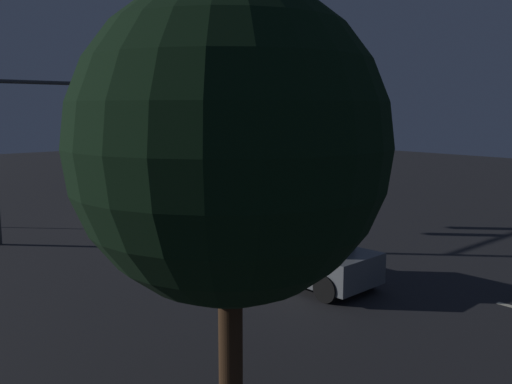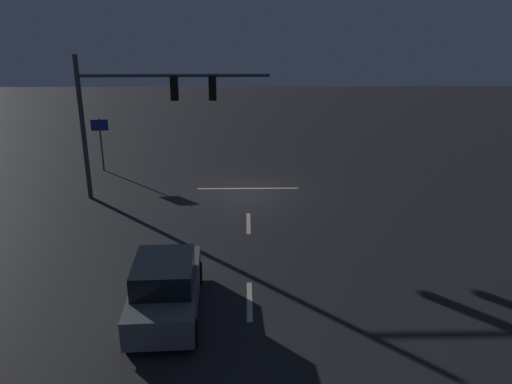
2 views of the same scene
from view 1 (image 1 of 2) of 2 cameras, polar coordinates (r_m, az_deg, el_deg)
The scene contains 7 objects.
ground_plane at distance 24.85m, azimuth -9.02°, elevation -2.35°, with size 80.00×80.00×0.00m, color #232326.
traffic_signal_assembly at distance 21.62m, azimuth -18.80°, elevation 7.47°, with size 8.47×0.47×6.53m.
lane_dash_far at distance 21.62m, azimuth -3.36°, elevation -3.89°, with size 2.20×0.16×0.01m, color beige.
lane_dash_mid at distance 17.41m, azimuth 8.92°, elevation -7.08°, with size 2.20×0.16×0.01m, color beige.
stop_bar at distance 25.23m, azimuth -9.57°, elevation -2.19°, with size 5.00×0.16×0.01m, color beige.
car_approaching at distance 15.16m, azimuth 4.73°, elevation -6.27°, with size 2.09×4.44×1.70m.
tree_right_near at distance 7.70m, azimuth -2.80°, elevation 4.83°, with size 4.51×4.51×6.44m.
Camera 1 is at (12.90, 20.71, 4.69)m, focal length 38.60 mm.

